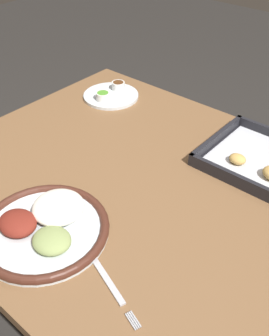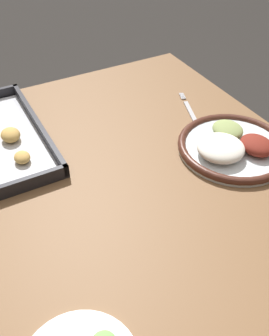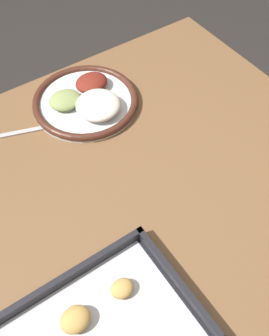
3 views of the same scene
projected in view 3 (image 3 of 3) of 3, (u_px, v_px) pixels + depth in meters
ground_plane at (132, 291)px, 1.50m from camera, size 8.00×8.00×0.00m
dining_table at (131, 205)px, 0.99m from camera, size 1.04×0.87×0.75m
dinner_plate at (87, 100)px, 1.03m from camera, size 0.28×0.28×0.05m
fork at (20, 132)px, 0.98m from camera, size 0.20×0.08×0.00m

